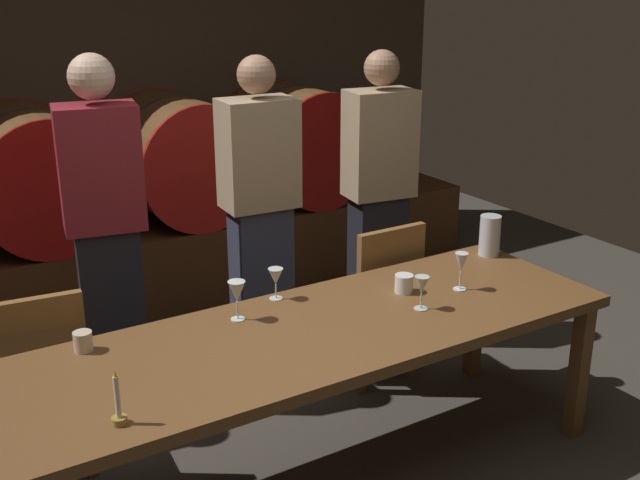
{
  "coord_description": "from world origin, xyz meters",
  "views": [
    {
      "loc": [
        -1.4,
        -2.38,
        2.12
      ],
      "look_at": [
        0.2,
        0.2,
        1.06
      ],
      "focal_mm": 43.89,
      "sensor_mm": 36.0,
      "label": 1
    }
  ],
  "objects_px": {
    "wine_glass_far_right": "(461,264)",
    "cup_left": "(83,341)",
    "wine_barrel_center_right": "(178,157)",
    "wine_glass_far_left": "(237,292)",
    "chair_right": "(378,294)",
    "pitcher": "(490,235)",
    "candle_center": "(118,409)",
    "dining_table": "(293,349)",
    "chair_left": "(38,375)",
    "guest_far_right": "(379,196)",
    "wine_glass_center_left": "(276,278)",
    "wine_barrel_center_left": "(35,175)",
    "wine_glass_center_right": "(422,286)",
    "guest_center_left": "(106,231)",
    "guest_center_right": "(260,218)",
    "wine_barrel_far_right": "(294,142)",
    "cup_right": "(404,284)"
  },
  "relations": [
    {
      "from": "wine_glass_far_right",
      "to": "cup_left",
      "type": "bearing_deg",
      "value": 169.51
    },
    {
      "from": "wine_barrel_center_right",
      "to": "wine_glass_far_left",
      "type": "xyz_separation_m",
      "value": [
        -0.61,
        -2.12,
        -0.08
      ]
    },
    {
      "from": "chair_right",
      "to": "pitcher",
      "type": "bearing_deg",
      "value": 143.47
    },
    {
      "from": "pitcher",
      "to": "candle_center",
      "type": "bearing_deg",
      "value": -165.76
    },
    {
      "from": "dining_table",
      "to": "candle_center",
      "type": "bearing_deg",
      "value": -161.69
    },
    {
      "from": "chair_left",
      "to": "chair_right",
      "type": "xyz_separation_m",
      "value": [
        1.73,
        -0.06,
        0.0
      ]
    },
    {
      "from": "guest_far_right",
      "to": "pitcher",
      "type": "xyz_separation_m",
      "value": [
        0.13,
        -0.78,
        -0.04
      ]
    },
    {
      "from": "pitcher",
      "to": "wine_glass_center_left",
      "type": "distance_m",
      "value": 1.2
    },
    {
      "from": "wine_barrel_center_left",
      "to": "wine_glass_far_right",
      "type": "bearing_deg",
      "value": -60.73
    },
    {
      "from": "wine_glass_far_left",
      "to": "wine_glass_center_right",
      "type": "height_order",
      "value": "wine_glass_far_left"
    },
    {
      "from": "candle_center",
      "to": "wine_glass_far_right",
      "type": "height_order",
      "value": "candle_center"
    },
    {
      "from": "guest_center_left",
      "to": "wine_glass_center_left",
      "type": "height_order",
      "value": "guest_center_left"
    },
    {
      "from": "wine_glass_center_left",
      "to": "guest_center_right",
      "type": "bearing_deg",
      "value": 67.59
    },
    {
      "from": "wine_barrel_center_left",
      "to": "chair_right",
      "type": "distance_m",
      "value": 2.24
    },
    {
      "from": "guest_center_left",
      "to": "guest_center_right",
      "type": "xyz_separation_m",
      "value": [
        0.78,
        -0.13,
        -0.03
      ]
    },
    {
      "from": "guest_far_right",
      "to": "wine_glass_far_right",
      "type": "distance_m",
      "value": 1.09
    },
    {
      "from": "wine_barrel_far_right",
      "to": "wine_glass_center_left",
      "type": "height_order",
      "value": "wine_barrel_far_right"
    },
    {
      "from": "chair_right",
      "to": "wine_glass_far_left",
      "type": "bearing_deg",
      "value": 19.6
    },
    {
      "from": "wine_barrel_center_right",
      "to": "cup_right",
      "type": "height_order",
      "value": "wine_barrel_center_right"
    },
    {
      "from": "chair_right",
      "to": "guest_far_right",
      "type": "distance_m",
      "value": 0.67
    },
    {
      "from": "pitcher",
      "to": "cup_right",
      "type": "xyz_separation_m",
      "value": [
        -0.67,
        -0.16,
        -0.06
      ]
    },
    {
      "from": "candle_center",
      "to": "wine_glass_center_right",
      "type": "height_order",
      "value": "candle_center"
    },
    {
      "from": "wine_barrel_center_left",
      "to": "wine_glass_center_right",
      "type": "xyz_separation_m",
      "value": [
        1.04,
        -2.44,
        -0.09
      ]
    },
    {
      "from": "wine_barrel_far_right",
      "to": "guest_center_left",
      "type": "bearing_deg",
      "value": -145.52
    },
    {
      "from": "dining_table",
      "to": "guest_center_left",
      "type": "bearing_deg",
      "value": 108.38
    },
    {
      "from": "wine_glass_center_left",
      "to": "cup_left",
      "type": "bearing_deg",
      "value": -176.88
    },
    {
      "from": "wine_barrel_center_right",
      "to": "pitcher",
      "type": "height_order",
      "value": "wine_barrel_center_right"
    },
    {
      "from": "chair_right",
      "to": "cup_right",
      "type": "height_order",
      "value": "chair_right"
    },
    {
      "from": "wine_barrel_far_right",
      "to": "guest_far_right",
      "type": "xyz_separation_m",
      "value": [
        -0.2,
        -1.32,
        -0.06
      ]
    },
    {
      "from": "chair_left",
      "to": "candle_center",
      "type": "height_order",
      "value": "candle_center"
    },
    {
      "from": "candle_center",
      "to": "wine_glass_far_right",
      "type": "distance_m",
      "value": 1.7
    },
    {
      "from": "guest_far_right",
      "to": "wine_glass_center_left",
      "type": "relative_size",
      "value": 11.81
    },
    {
      "from": "wine_glass_far_left",
      "to": "candle_center",
      "type": "bearing_deg",
      "value": -142.84
    },
    {
      "from": "guest_far_right",
      "to": "pitcher",
      "type": "distance_m",
      "value": 0.79
    },
    {
      "from": "wine_barrel_center_left",
      "to": "dining_table",
      "type": "height_order",
      "value": "wine_barrel_center_left"
    },
    {
      "from": "dining_table",
      "to": "cup_right",
      "type": "relative_size",
      "value": 33.6
    },
    {
      "from": "wine_barrel_far_right",
      "to": "chair_left",
      "type": "distance_m",
      "value": 2.86
    },
    {
      "from": "cup_right",
      "to": "wine_glass_center_right",
      "type": "bearing_deg",
      "value": -105.22
    },
    {
      "from": "cup_left",
      "to": "candle_center",
      "type": "bearing_deg",
      "value": -94.76
    },
    {
      "from": "guest_center_left",
      "to": "wine_glass_center_left",
      "type": "xyz_separation_m",
      "value": [
        0.5,
        -0.8,
        -0.08
      ]
    },
    {
      "from": "wine_barrel_far_right",
      "to": "guest_center_left",
      "type": "distance_m",
      "value": 2.14
    },
    {
      "from": "candle_center",
      "to": "wine_glass_far_right",
      "type": "xyz_separation_m",
      "value": [
        1.68,
        0.27,
        0.07
      ]
    },
    {
      "from": "wine_barrel_center_left",
      "to": "candle_center",
      "type": "bearing_deg",
      "value": -97.72
    },
    {
      "from": "wine_glass_center_right",
      "to": "cup_left",
      "type": "bearing_deg",
      "value": 164.31
    },
    {
      "from": "cup_right",
      "to": "guest_center_right",
      "type": "bearing_deg",
      "value": 105.55
    },
    {
      "from": "wine_barrel_center_right",
      "to": "chair_left",
      "type": "distance_m",
      "value": 2.22
    },
    {
      "from": "guest_far_right",
      "to": "cup_right",
      "type": "relative_size",
      "value": 20.24
    },
    {
      "from": "dining_table",
      "to": "wine_glass_center_right",
      "type": "xyz_separation_m",
      "value": [
        0.59,
        -0.07,
        0.17
      ]
    },
    {
      "from": "guest_far_right",
      "to": "wine_glass_far_left",
      "type": "distance_m",
      "value": 1.53
    },
    {
      "from": "wine_barrel_center_left",
      "to": "guest_center_right",
      "type": "xyz_separation_m",
      "value": [
        0.83,
        -1.35,
        -0.05
      ]
    }
  ]
}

